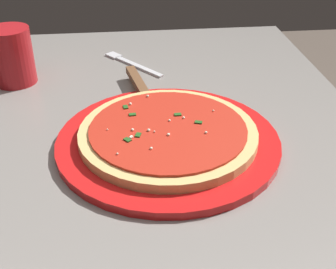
% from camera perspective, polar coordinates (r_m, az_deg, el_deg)
% --- Properties ---
extents(restaurant_table, '(1.04, 0.80, 0.72)m').
position_cam_1_polar(restaurant_table, '(0.87, -2.50, -6.83)').
color(restaurant_table, black).
rests_on(restaurant_table, ground_plane).
extents(serving_plate, '(0.37, 0.37, 0.01)m').
position_cam_1_polar(serving_plate, '(0.74, 0.00, -0.86)').
color(serving_plate, red).
rests_on(serving_plate, restaurant_table).
extents(pizza, '(0.29, 0.29, 0.02)m').
position_cam_1_polar(pizza, '(0.74, -0.00, 0.21)').
color(pizza, '#DBB26B').
rests_on(pizza, serving_plate).
extents(pizza_server, '(0.22, 0.09, 0.01)m').
position_cam_1_polar(pizza_server, '(0.88, -3.29, 5.55)').
color(pizza_server, silver).
rests_on(pizza_server, serving_plate).
extents(cup_tall_drink, '(0.09, 0.09, 0.12)m').
position_cam_1_polar(cup_tall_drink, '(0.99, -19.19, 9.37)').
color(cup_tall_drink, '#B2191E').
rests_on(cup_tall_drink, restaurant_table).
extents(fork, '(0.16, 0.13, 0.00)m').
position_cam_1_polar(fork, '(1.05, -4.72, 9.03)').
color(fork, silver).
rests_on(fork, restaurant_table).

